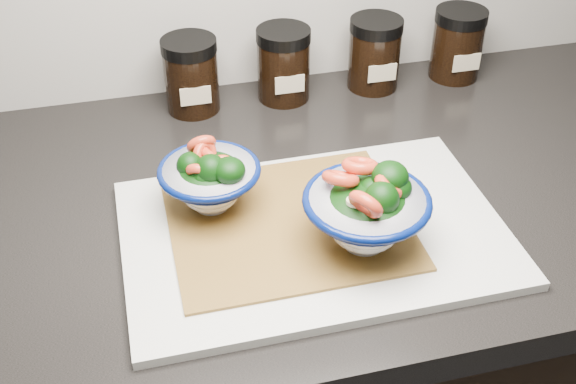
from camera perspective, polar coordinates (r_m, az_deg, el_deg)
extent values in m
cube|color=black|center=(0.96, 4.48, -0.29)|extent=(3.50, 0.60, 0.04)
cube|color=beige|center=(0.86, 2.05, -3.25)|extent=(0.45, 0.30, 0.01)
cube|color=olive|center=(0.86, 0.00, -2.42)|extent=(0.28, 0.24, 0.00)
cylinder|color=white|center=(0.89, -6.05, -0.79)|extent=(0.04, 0.04, 0.01)
ellipsoid|color=white|center=(0.88, -6.10, -0.10)|extent=(0.07, 0.07, 0.03)
torus|color=#04134C|center=(0.86, -6.25, 1.71)|extent=(0.12, 0.12, 0.01)
torus|color=#04134C|center=(0.87, -6.20, 1.03)|extent=(0.10, 0.10, 0.00)
ellipsoid|color=black|center=(0.87, -6.21, 1.22)|extent=(0.09, 0.09, 0.04)
ellipsoid|color=black|center=(0.84, -6.10, 1.70)|extent=(0.04, 0.04, 0.04)
cylinder|color=#477233|center=(0.85, -6.05, 0.98)|extent=(0.02, 0.01, 0.02)
ellipsoid|color=black|center=(0.85, -6.55, 1.12)|extent=(0.03, 0.03, 0.03)
cylinder|color=#477233|center=(0.85, -6.50, 0.50)|extent=(0.01, 0.01, 0.02)
ellipsoid|color=black|center=(0.84, -4.66, 1.70)|extent=(0.04, 0.04, 0.03)
cylinder|color=#477233|center=(0.84, -4.62, 0.97)|extent=(0.01, 0.01, 0.03)
ellipsoid|color=black|center=(0.86, -7.75, 2.07)|extent=(0.03, 0.03, 0.03)
cylinder|color=#477233|center=(0.87, -7.69, 1.46)|extent=(0.01, 0.01, 0.02)
ellipsoid|color=black|center=(0.85, -6.83, 1.57)|extent=(0.03, 0.03, 0.03)
cylinder|color=#477233|center=(0.86, -6.77, 0.99)|extent=(0.01, 0.01, 0.02)
torus|color=#DB5229|center=(0.84, -5.30, 1.93)|extent=(0.04, 0.04, 0.03)
torus|color=#DB5229|center=(0.87, -6.59, 2.99)|extent=(0.05, 0.03, 0.05)
torus|color=#DB5229|center=(0.88, -6.86, 3.73)|extent=(0.05, 0.03, 0.05)
torus|color=#DB5229|center=(0.87, -6.05, 2.83)|extent=(0.04, 0.04, 0.04)
torus|color=#DB5229|center=(0.85, -6.89, 1.53)|extent=(0.05, 0.04, 0.05)
cylinder|color=#CCBC8E|center=(0.84, -6.55, 2.06)|extent=(0.02, 0.02, 0.01)
cylinder|color=white|center=(0.83, 6.01, -3.67)|extent=(0.05, 0.05, 0.01)
ellipsoid|color=white|center=(0.82, 6.08, -2.85)|extent=(0.08, 0.08, 0.04)
torus|color=#04134C|center=(0.80, 6.27, -0.67)|extent=(0.14, 0.14, 0.01)
torus|color=#04134C|center=(0.81, 6.20, -1.49)|extent=(0.12, 0.12, 0.00)
ellipsoid|color=black|center=(0.81, 6.22, -1.26)|extent=(0.11, 0.11, 0.05)
ellipsoid|color=black|center=(0.78, 7.40, -0.58)|extent=(0.04, 0.04, 0.04)
cylinder|color=#477233|center=(0.79, 7.32, -1.36)|extent=(0.01, 0.02, 0.03)
ellipsoid|color=black|center=(0.81, 8.45, 0.35)|extent=(0.04, 0.04, 0.03)
cylinder|color=#477233|center=(0.82, 8.37, -0.39)|extent=(0.02, 0.01, 0.03)
ellipsoid|color=black|center=(0.81, 6.73, 0.15)|extent=(0.03, 0.03, 0.03)
cylinder|color=#477233|center=(0.82, 6.67, -0.52)|extent=(0.02, 0.01, 0.02)
ellipsoid|color=black|center=(0.80, 8.07, 1.21)|extent=(0.04, 0.04, 0.03)
cylinder|color=#477233|center=(0.81, 7.98, 0.38)|extent=(0.01, 0.02, 0.03)
torus|color=#DB5229|center=(0.80, 4.17, 1.08)|extent=(0.06, 0.06, 0.03)
torus|color=#DB5229|center=(0.76, 6.15, -0.98)|extent=(0.05, 0.05, 0.05)
torus|color=#DB5229|center=(0.80, 7.97, 0.48)|extent=(0.06, 0.06, 0.05)
torus|color=#DB5229|center=(0.81, 5.74, 2.08)|extent=(0.05, 0.06, 0.03)
cylinder|color=#CCBC8E|center=(0.78, 5.37, -0.76)|extent=(0.02, 0.02, 0.01)
cylinder|color=black|center=(1.09, -7.62, 8.73)|extent=(0.08, 0.08, 0.09)
cylinder|color=black|center=(1.07, -7.87, 11.39)|extent=(0.08, 0.08, 0.02)
cube|color=#C6B793|center=(1.06, -7.30, 7.53)|extent=(0.04, 0.00, 0.03)
cylinder|color=black|center=(1.11, -0.35, 9.65)|extent=(0.08, 0.08, 0.09)
cylinder|color=black|center=(1.09, -0.36, 12.28)|extent=(0.08, 0.08, 0.02)
cube|color=#C6B793|center=(1.08, 0.14, 8.50)|extent=(0.04, 0.00, 0.03)
cylinder|color=black|center=(1.15, 6.81, 10.41)|extent=(0.08, 0.08, 0.09)
cylinder|color=black|center=(1.13, 7.02, 12.96)|extent=(0.08, 0.08, 0.02)
cube|color=#C6B793|center=(1.12, 7.46, 9.30)|extent=(0.04, 0.00, 0.03)
cylinder|color=black|center=(1.21, 13.18, 10.94)|extent=(0.08, 0.08, 0.09)
cylinder|color=black|center=(1.18, 13.57, 13.38)|extent=(0.08, 0.08, 0.02)
cube|color=#C6B793|center=(1.18, 13.94, 9.89)|extent=(0.05, 0.00, 0.03)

